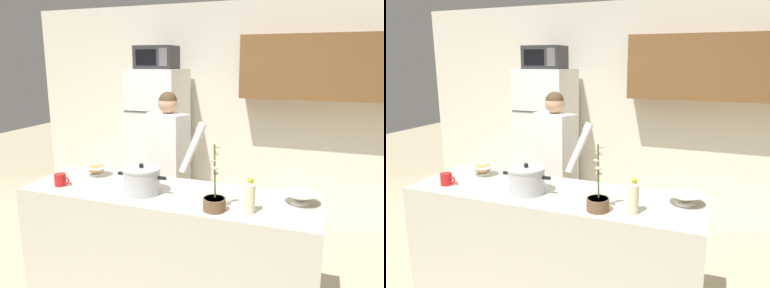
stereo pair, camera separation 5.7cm
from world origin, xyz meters
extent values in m
cube|color=silver|center=(0.00, 2.30, 1.30)|extent=(6.00, 0.12, 2.60)
cube|color=brown|center=(1.20, 2.07, 1.81)|extent=(2.21, 0.34, 0.73)
cube|color=beige|center=(0.00, 0.00, 0.46)|extent=(2.23, 0.68, 0.92)
cube|color=white|center=(-0.93, 1.85, 0.89)|extent=(0.64, 0.64, 1.78)
cube|color=#333333|center=(-0.93, 1.53, 1.28)|extent=(0.63, 0.01, 0.01)
cylinder|color=#B2B2B7|center=(-0.75, 1.50, 0.80)|extent=(0.02, 0.02, 0.80)
cube|color=#2D2D30|center=(-0.93, 1.83, 1.92)|extent=(0.48, 0.36, 0.28)
cube|color=black|center=(-0.99, 1.65, 1.92)|extent=(0.26, 0.01, 0.18)
cube|color=#59595B|center=(-0.76, 1.65, 1.92)|extent=(0.11, 0.01, 0.21)
cylinder|color=#726656|center=(-0.26, 0.76, 0.39)|extent=(0.11, 0.11, 0.78)
cylinder|color=#726656|center=(-0.39, 0.82, 0.39)|extent=(0.11, 0.11, 0.78)
cube|color=white|center=(-0.33, 0.79, 1.08)|extent=(0.45, 0.34, 0.61)
sphere|color=tan|center=(-0.33, 0.79, 1.48)|extent=(0.19, 0.19, 0.19)
sphere|color=#4C3823|center=(-0.33, 0.79, 1.51)|extent=(0.18, 0.18, 0.18)
cylinder|color=white|center=(-0.10, 0.82, 1.06)|extent=(0.22, 0.37, 0.47)
cylinder|color=white|center=(-0.47, 0.98, 1.06)|extent=(0.22, 0.37, 0.47)
cylinder|color=silver|center=(-0.17, -0.08, 1.01)|extent=(0.27, 0.27, 0.18)
cylinder|color=silver|center=(-0.17, -0.08, 1.10)|extent=(0.28, 0.28, 0.02)
sphere|color=black|center=(-0.17, -0.08, 1.13)|extent=(0.04, 0.04, 0.04)
cube|color=black|center=(-0.33, -0.08, 1.05)|extent=(0.06, 0.02, 0.02)
cube|color=black|center=(0.00, -0.08, 1.05)|extent=(0.06, 0.02, 0.02)
cylinder|color=red|center=(-0.84, -0.15, 0.97)|extent=(0.09, 0.09, 0.10)
torus|color=red|center=(-0.79, -0.15, 0.97)|extent=(0.06, 0.01, 0.06)
cylinder|color=white|center=(-0.72, 0.16, 0.93)|extent=(0.11, 0.11, 0.02)
cone|color=white|center=(-0.72, 0.16, 0.97)|extent=(0.21, 0.21, 0.06)
sphere|color=tan|center=(-0.76, 0.14, 0.98)|extent=(0.07, 0.07, 0.07)
sphere|color=tan|center=(-0.70, 0.19, 0.98)|extent=(0.07, 0.07, 0.07)
sphere|color=tan|center=(-0.71, 0.13, 0.98)|extent=(0.07, 0.07, 0.07)
cylinder|color=white|center=(0.95, 0.10, 0.93)|extent=(0.13, 0.13, 0.02)
cone|color=white|center=(0.95, 0.10, 0.97)|extent=(0.24, 0.24, 0.06)
cylinder|color=beige|center=(0.66, -0.17, 1.01)|extent=(0.07, 0.07, 0.19)
cone|color=beige|center=(0.66, -0.17, 1.12)|extent=(0.07, 0.07, 0.03)
cylinder|color=gold|center=(0.66, -0.17, 1.14)|extent=(0.04, 0.04, 0.02)
cylinder|color=brown|center=(0.43, -0.21, 0.96)|extent=(0.15, 0.15, 0.09)
cylinder|color=#38281E|center=(0.43, -0.21, 1.00)|extent=(0.14, 0.14, 0.01)
cylinder|color=#4C7238|center=(0.43, -0.21, 1.19)|extent=(0.01, 0.04, 0.36)
ellipsoid|color=beige|center=(0.43, -0.20, 1.17)|extent=(0.04, 0.03, 0.02)
ellipsoid|color=beige|center=(0.44, -0.23, 1.21)|extent=(0.04, 0.03, 0.02)
ellipsoid|color=beige|center=(0.42, -0.22, 1.26)|extent=(0.04, 0.03, 0.02)
ellipsoid|color=beige|center=(0.43, -0.21, 1.30)|extent=(0.04, 0.03, 0.02)
ellipsoid|color=beige|center=(0.44, -0.21, 1.35)|extent=(0.04, 0.03, 0.02)
camera|label=1|loc=(1.06, -2.37, 1.87)|focal=34.22mm
camera|label=2|loc=(1.11, -2.35, 1.87)|focal=34.22mm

